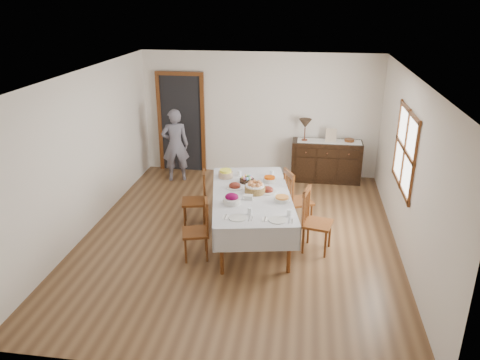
# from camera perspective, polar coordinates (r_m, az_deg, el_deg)

# --- Properties ---
(ground) EXTENTS (6.00, 6.00, 0.00)m
(ground) POSITION_cam_1_polar(r_m,az_deg,el_deg) (7.68, -0.11, -6.88)
(ground) COLOR brown
(room_shell) EXTENTS (5.02, 6.02, 2.65)m
(room_shell) POSITION_cam_1_polar(r_m,az_deg,el_deg) (7.46, -0.75, 5.90)
(room_shell) COLOR silver
(room_shell) RESTS_ON ground
(dining_table) EXTENTS (1.59, 2.51, 0.80)m
(dining_table) POSITION_cam_1_polar(r_m,az_deg,el_deg) (7.29, 1.39, -2.31)
(dining_table) COLOR silver
(dining_table) RESTS_ON ground
(chair_left_near) EXTENTS (0.47, 0.47, 0.92)m
(chair_left_near) POSITION_cam_1_polar(r_m,az_deg,el_deg) (6.93, -5.07, -5.95)
(chair_left_near) COLOR #5B2E12
(chair_left_near) RESTS_ON ground
(chair_left_far) EXTENTS (0.48, 0.48, 0.96)m
(chair_left_far) POSITION_cam_1_polar(r_m,az_deg,el_deg) (7.88, -5.27, -2.25)
(chair_left_far) COLOR #5B2E12
(chair_left_far) RESTS_ON ground
(chair_right_near) EXTENTS (0.50, 0.50, 1.01)m
(chair_right_near) POSITION_cam_1_polar(r_m,az_deg,el_deg) (7.16, 9.04, -4.80)
(chair_right_near) COLOR #5B2E12
(chair_right_near) RESTS_ON ground
(chair_right_far) EXTENTS (0.56, 0.56, 1.01)m
(chair_right_far) POSITION_cam_1_polar(r_m,az_deg,el_deg) (7.85, 6.80, -2.24)
(chair_right_far) COLOR #5B2E12
(chair_right_far) RESTS_ON ground
(sideboard) EXTENTS (1.43, 0.52, 0.86)m
(sideboard) POSITION_cam_1_polar(r_m,az_deg,el_deg) (9.95, 10.45, 2.29)
(sideboard) COLOR black
(sideboard) RESTS_ON ground
(person) EXTENTS (0.58, 0.46, 1.63)m
(person) POSITION_cam_1_polar(r_m,az_deg,el_deg) (9.79, -7.91, 4.51)
(person) COLOR slate
(person) RESTS_ON ground
(bread_basket) EXTENTS (0.33, 0.33, 0.19)m
(bread_basket) POSITION_cam_1_polar(r_m,az_deg,el_deg) (7.25, 1.84, -0.97)
(bread_basket) COLOR brown
(bread_basket) RESTS_ON dining_table
(egg_basket) EXTENTS (0.24, 0.24, 0.11)m
(egg_basket) POSITION_cam_1_polar(r_m,az_deg,el_deg) (7.67, 0.84, 0.05)
(egg_basket) COLOR black
(egg_basket) RESTS_ON dining_table
(ham_platter_a) EXTENTS (0.27, 0.27, 0.11)m
(ham_platter_a) POSITION_cam_1_polar(r_m,az_deg,el_deg) (7.43, -0.64, -0.76)
(ham_platter_a) COLOR silver
(ham_platter_a) RESTS_ON dining_table
(ham_platter_b) EXTENTS (0.29, 0.29, 0.11)m
(ham_platter_b) POSITION_cam_1_polar(r_m,az_deg,el_deg) (7.30, 3.35, -1.25)
(ham_platter_b) COLOR silver
(ham_platter_b) RESTS_ON dining_table
(beet_bowl) EXTENTS (0.26, 0.26, 0.16)m
(beet_bowl) POSITION_cam_1_polar(r_m,az_deg,el_deg) (6.88, -1.00, -2.37)
(beet_bowl) COLOR silver
(beet_bowl) RESTS_ON dining_table
(carrot_bowl) EXTENTS (0.21, 0.21, 0.10)m
(carrot_bowl) POSITION_cam_1_polar(r_m,az_deg,el_deg) (7.68, 3.62, 0.07)
(carrot_bowl) COLOR silver
(carrot_bowl) RESTS_ON dining_table
(pineapple_bowl) EXTENTS (0.24, 0.24, 0.14)m
(pineapple_bowl) POSITION_cam_1_polar(r_m,az_deg,el_deg) (7.87, -1.76, 0.77)
(pineapple_bowl) COLOR tan
(pineapple_bowl) RESTS_ON dining_table
(casserole_dish) EXTENTS (0.23, 0.23, 0.08)m
(casserole_dish) POSITION_cam_1_polar(r_m,az_deg,el_deg) (6.99, 5.14, -2.31)
(casserole_dish) COLOR silver
(casserole_dish) RESTS_ON dining_table
(butter_dish) EXTENTS (0.15, 0.11, 0.07)m
(butter_dish) POSITION_cam_1_polar(r_m,az_deg,el_deg) (7.03, 0.99, -2.11)
(butter_dish) COLOR silver
(butter_dish) RESTS_ON dining_table
(setting_left) EXTENTS (0.44, 0.31, 0.10)m
(setting_left) POSITION_cam_1_polar(r_m,az_deg,el_deg) (6.49, 0.17, -4.34)
(setting_left) COLOR silver
(setting_left) RESTS_ON dining_table
(setting_right) EXTENTS (0.44, 0.31, 0.10)m
(setting_right) POSITION_cam_1_polar(r_m,az_deg,el_deg) (6.46, 5.02, -4.58)
(setting_right) COLOR silver
(setting_right) RESTS_ON dining_table
(glass_far_a) EXTENTS (0.07, 0.07, 0.09)m
(glass_far_a) POSITION_cam_1_polar(r_m,az_deg,el_deg) (7.94, -0.09, 0.84)
(glass_far_a) COLOR white
(glass_far_a) RESTS_ON dining_table
(glass_far_b) EXTENTS (0.07, 0.07, 0.10)m
(glass_far_b) POSITION_cam_1_polar(r_m,az_deg,el_deg) (7.94, 3.87, 0.84)
(glass_far_b) COLOR white
(glass_far_b) RESTS_ON dining_table
(runner) EXTENTS (1.30, 0.35, 0.01)m
(runner) POSITION_cam_1_polar(r_m,az_deg,el_deg) (9.82, 10.84, 4.66)
(runner) COLOR white
(runner) RESTS_ON sideboard
(table_lamp) EXTENTS (0.26, 0.26, 0.46)m
(table_lamp) POSITION_cam_1_polar(r_m,az_deg,el_deg) (9.69, 7.96, 6.77)
(table_lamp) COLOR brown
(table_lamp) RESTS_ON sideboard
(picture_frame) EXTENTS (0.22, 0.08, 0.28)m
(picture_frame) POSITION_cam_1_polar(r_m,az_deg,el_deg) (9.76, 11.03, 5.37)
(picture_frame) COLOR #C1AA8F
(picture_frame) RESTS_ON sideboard
(deco_bowl) EXTENTS (0.20, 0.20, 0.06)m
(deco_bowl) POSITION_cam_1_polar(r_m,az_deg,el_deg) (9.87, 13.19, 4.72)
(deco_bowl) COLOR #5B2E12
(deco_bowl) RESTS_ON sideboard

